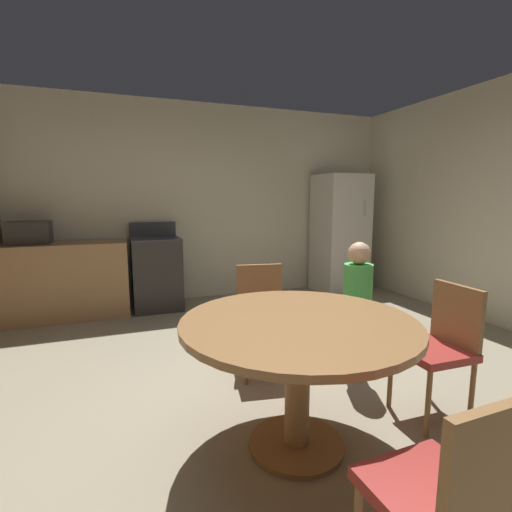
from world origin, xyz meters
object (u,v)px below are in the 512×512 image
object	(u,v)px
chair_north	(262,311)
dining_table	(298,346)
refrigerator	(340,234)
chair_east	(441,342)
microwave	(29,233)
chair_south	(454,497)
oven_range	(156,273)
person_child	(357,307)

from	to	relation	value
chair_north	dining_table	bearing A→B (deg)	-0.00
refrigerator	chair_east	xyz separation A→B (m)	(-1.23, -3.09, -0.38)
microwave	chair_south	bearing A→B (deg)	-65.55
oven_range	chair_east	bearing A→B (deg)	-64.96
chair_east	dining_table	bearing A→B (deg)	0.00
person_child	microwave	bearing A→B (deg)	-79.74
chair_south	person_child	bearing A→B (deg)	-27.59
oven_range	chair_south	size ratio (longest dim) A/B	1.26
oven_range	refrigerator	xyz separation A→B (m)	(2.70, -0.05, 0.41)
chair_south	person_child	xyz separation A→B (m)	(0.78, 1.60, 0.08)
dining_table	chair_south	world-z (taller)	chair_south
dining_table	chair_east	xyz separation A→B (m)	(1.01, -0.03, -0.11)
dining_table	chair_south	xyz separation A→B (m)	(0.03, -1.01, -0.11)
chair_north	person_child	world-z (taller)	person_child
microwave	chair_north	world-z (taller)	microwave
dining_table	chair_south	bearing A→B (deg)	-88.32
dining_table	person_child	xyz separation A→B (m)	(0.81, 0.59, -0.03)
microwave	dining_table	bearing A→B (deg)	-59.34
person_child	chair_north	bearing A→B (deg)	-68.76
oven_range	chair_south	world-z (taller)	oven_range
chair_east	person_child	distance (m)	0.66
refrigerator	chair_south	xyz separation A→B (m)	(-2.21, -4.07, -0.38)
oven_range	person_child	xyz separation A→B (m)	(1.27, -2.52, 0.11)
refrigerator	dining_table	size ratio (longest dim) A/B	1.35
oven_range	chair_north	world-z (taller)	oven_range
chair_south	person_child	distance (m)	1.78
dining_table	chair_south	size ratio (longest dim) A/B	1.50
microwave	chair_south	world-z (taller)	microwave
oven_range	chair_north	distance (m)	2.21
dining_table	person_child	size ratio (longest dim) A/B	1.19
refrigerator	chair_north	xyz separation A→B (m)	(-2.06, -2.07, -0.38)
chair_south	chair_east	distance (m)	1.39
chair_north	chair_south	bearing A→B (deg)	5.80
dining_table	chair_north	world-z (taller)	chair_north
microwave	chair_south	distance (m)	4.56
oven_range	person_child	distance (m)	2.83
refrigerator	microwave	xyz separation A→B (m)	(-4.08, 0.05, 0.15)
chair_east	chair_south	bearing A→B (deg)	46.68
microwave	person_child	xyz separation A→B (m)	(2.65, -2.52, -0.45)
dining_table	refrigerator	bearing A→B (deg)	53.84
person_child	chair_east	bearing A→B (deg)	71.89
refrigerator	microwave	world-z (taller)	refrigerator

